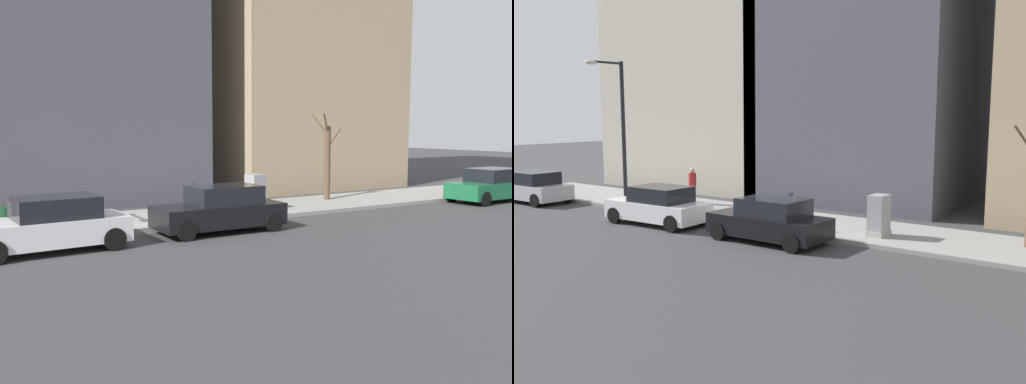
{
  "view_description": "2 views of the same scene",
  "coord_description": "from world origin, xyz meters",
  "views": [
    {
      "loc": [
        -17.42,
        7.82,
        3.46
      ],
      "look_at": [
        0.34,
        -3.14,
        1.02
      ],
      "focal_mm": 40.0,
      "sensor_mm": 36.0,
      "label": 1
    },
    {
      "loc": [
        -16.52,
        -12.14,
        4.42
      ],
      "look_at": [
        0.07,
        0.06,
        1.5
      ],
      "focal_mm": 40.0,
      "sensor_mm": 36.0,
      "label": 2
    }
  ],
  "objects": [
    {
      "name": "parked_car_white",
      "position": [
        -1.29,
        4.51,
        0.74
      ],
      "size": [
        2.06,
        4.27,
        1.52
      ],
      "rotation": [
        0.0,
        0.0,
        0.04
      ],
      "color": "white",
      "rests_on": "ground"
    },
    {
      "name": "parked_car_silver",
      "position": [
        -1.13,
        13.64,
        0.74
      ],
      "size": [
        2.04,
        4.26,
        1.52
      ],
      "rotation": [
        0.0,
        0.0,
        0.03
      ],
      "color": "#B7B7BC",
      "rests_on": "ground"
    },
    {
      "name": "trash_bin",
      "position": [
        0.9,
        5.29,
        0.6
      ],
      "size": [
        0.56,
        0.56,
        0.9
      ],
      "primitive_type": "cylinder",
      "color": "#14381E",
      "rests_on": "sidewalk"
    },
    {
      "name": "sidewalk",
      "position": [
        2.0,
        0.0,
        0.07
      ],
      "size": [
        4.0,
        36.0,
        0.15
      ],
      "primitive_type": "cube",
      "color": "gray",
      "rests_on": "ground"
    },
    {
      "name": "parked_car_black",
      "position": [
        -1.16,
        -0.85,
        0.74
      ],
      "size": [
        1.96,
        4.22,
        1.52
      ],
      "rotation": [
        0.0,
        0.0,
        -0.01
      ],
      "color": "black",
      "rests_on": "ground"
    },
    {
      "name": "ground_plane",
      "position": [
        0.0,
        0.0,
        0.0
      ],
      "size": [
        120.0,
        120.0,
        0.0
      ],
      "primitive_type": "plane",
      "color": "#38383A"
    },
    {
      "name": "pedestrian_near_meter",
      "position": [
        2.59,
        6.41,
        1.09
      ],
      "size": [
        0.39,
        0.36,
        1.66
      ],
      "rotation": [
        0.0,
        0.0,
        3.46
      ],
      "color": "#1E1E2D",
      "rests_on": "sidewalk"
    },
    {
      "name": "parking_meter",
      "position": [
        0.45,
        -0.6,
        0.98
      ],
      "size": [
        0.14,
        0.1,
        1.35
      ],
      "color": "slate",
      "rests_on": "sidewalk"
    },
    {
      "name": "utility_box",
      "position": [
        1.3,
        -3.71,
        0.85
      ],
      "size": [
        0.83,
        0.61,
        1.43
      ],
      "color": "#A8A399",
      "rests_on": "sidewalk"
    },
    {
      "name": "streetlamp",
      "position": [
        0.28,
        8.72,
        4.02
      ],
      "size": [
        1.97,
        0.32,
        6.5
      ],
      "color": "black",
      "rests_on": "sidewalk"
    }
  ]
}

